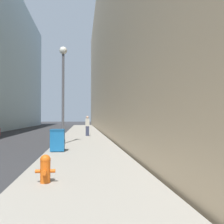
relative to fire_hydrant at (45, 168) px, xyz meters
The scene contains 6 objects.
sidewalk_right 15.81m from the fire_hydrant, 86.26° to the left, with size 3.68×60.00×0.16m.
building_right_stone 27.14m from the fire_hydrant, 69.33° to the left, with size 12.00×60.00×20.15m.
fire_hydrant is the anchor object (origin of this frame).
trash_bin 5.76m from the fire_hydrant, 92.58° to the left, with size 0.66×0.70×1.05m.
lamppost 9.83m from the fire_hydrant, 91.71° to the left, with size 0.47×0.47×5.98m.
pedestrian_on_sidewalk 15.54m from the fire_hydrant, 85.02° to the left, with size 0.35×0.23×1.73m.
Camera 1 is at (5.36, -4.10, 1.77)m, focal length 40.00 mm.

